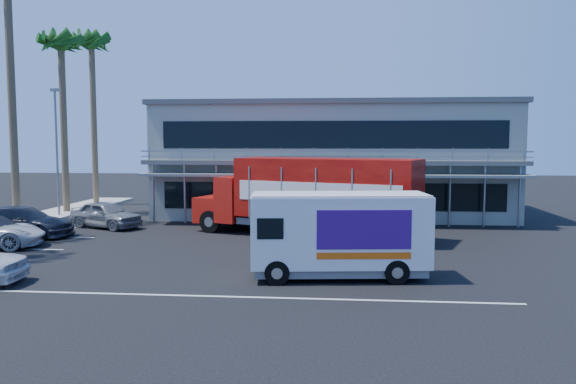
{
  "coord_description": "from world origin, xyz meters",
  "views": [
    {
      "loc": [
        3.43,
        -22.79,
        4.8
      ],
      "look_at": [
        0.93,
        4.86,
        2.3
      ],
      "focal_mm": 35.0,
      "sensor_mm": 36.0,
      "label": 1
    }
  ],
  "objects": [
    {
      "name": "light_pole_far",
      "position": [
        -14.2,
        11.0,
        4.5
      ],
      "size": [
        0.5,
        0.25,
        8.09
      ],
      "color": "gray",
      "rests_on": "ground"
    },
    {
      "name": "parked_car_d",
      "position": [
        -12.5,
        4.0,
        0.76
      ],
      "size": [
        5.44,
        2.64,
        1.52
      ],
      "primitive_type": "imported",
      "rotation": [
        0.0,
        0.0,
        1.47
      ],
      "color": "#282A35",
      "rests_on": "ground"
    },
    {
      "name": "building",
      "position": [
        3.0,
        14.94,
        3.66
      ],
      "size": [
        22.4,
        12.0,
        7.3
      ],
      "color": "#959C8F",
      "rests_on": "ground"
    },
    {
      "name": "curb_strip",
      "position": [
        -15.0,
        6.0,
        0.08
      ],
      "size": [
        3.0,
        32.0,
        0.16
      ],
      "primitive_type": "cube",
      "color": "#A5A399",
      "rests_on": "ground"
    },
    {
      "name": "white_van",
      "position": [
        3.46,
        -3.27,
        1.59
      ],
      "size": [
        6.34,
        2.78,
        3.0
      ],
      "rotation": [
        0.0,
        0.0,
        0.11
      ],
      "color": "white",
      "rests_on": "ground"
    },
    {
      "name": "ground",
      "position": [
        0.0,
        0.0,
        0.0
      ],
      "size": [
        120.0,
        120.0,
        0.0
      ],
      "primitive_type": "plane",
      "color": "black",
      "rests_on": "ground"
    },
    {
      "name": "palm_e",
      "position": [
        -14.7,
        13.0,
        10.57
      ],
      "size": [
        2.8,
        2.8,
        12.25
      ],
      "color": "brown",
      "rests_on": "ground"
    },
    {
      "name": "red_truck",
      "position": [
        2.1,
        5.29,
        2.18
      ],
      "size": [
        11.98,
        6.69,
        3.97
      ],
      "rotation": [
        0.0,
        0.0,
        -0.36
      ],
      "color": "#B4170E",
      "rests_on": "ground"
    },
    {
      "name": "palm_f",
      "position": [
        -15.1,
        18.5,
        11.47
      ],
      "size": [
        2.8,
        2.8,
        13.25
      ],
      "color": "brown",
      "rests_on": "ground"
    },
    {
      "name": "parked_car_e",
      "position": [
        -9.5,
        7.2,
        0.74
      ],
      "size": [
        4.71,
        3.43,
        1.49
      ],
      "primitive_type": "imported",
      "rotation": [
        0.0,
        0.0,
        1.14
      ],
      "color": "slate",
      "rests_on": "ground"
    }
  ]
}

